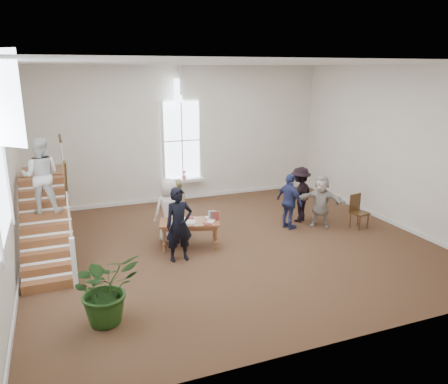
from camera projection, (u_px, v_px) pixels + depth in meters
name	position (u px, v px, depth m)	size (l,w,h in m)	color
ground	(231.00, 245.00, 11.23)	(10.00, 10.00, 0.00)	#44301A
room_shell	(184.00, 188.00, 15.07)	(10.49, 10.00, 10.00)	beige
staircase	(43.00, 194.00, 9.95)	(1.10, 4.10, 2.92)	brown
library_table	(190.00, 224.00, 10.93)	(1.63, 1.12, 0.76)	brown
police_officer	(179.00, 225.00, 10.12)	(0.64, 0.42, 1.77)	black
elderly_woman	(170.00, 210.00, 11.28)	(0.82, 0.53, 1.68)	silver
person_yellow	(176.00, 206.00, 11.86)	(0.75, 0.58, 1.53)	#D6BD86
woman_cluster_a	(290.00, 202.00, 12.20)	(0.93, 0.39, 1.58)	navy
woman_cluster_b	(300.00, 194.00, 12.81)	(1.06, 0.61, 1.64)	black
woman_cluster_c	(321.00, 201.00, 12.35)	(1.41, 0.45, 1.52)	#B7AEA4
floor_plant	(106.00, 288.00, 7.66)	(1.17, 1.02, 1.31)	#1C3C13
side_chair	(358.00, 209.00, 12.35)	(0.50, 0.50, 0.97)	#3B2410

